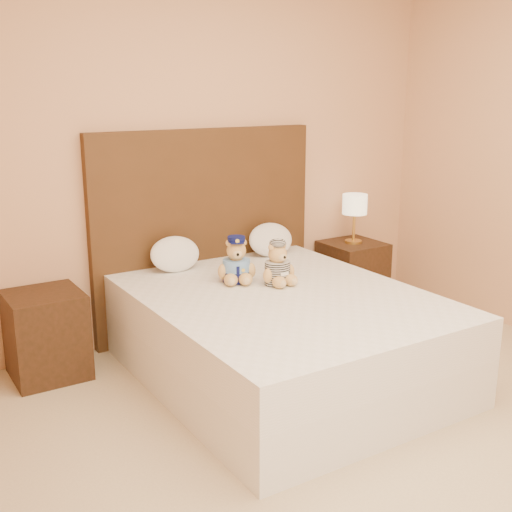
{
  "coord_description": "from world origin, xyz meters",
  "views": [
    {
      "loc": [
        -2.13,
        -1.9,
        1.79
      ],
      "look_at": [
        -0.04,
        1.45,
        0.74
      ],
      "focal_mm": 45.0,
      "sensor_mm": 36.0,
      "label": 1
    }
  ],
  "objects_px": {
    "nightstand_left": "(47,335)",
    "teddy_prisoner": "(278,263)",
    "bed": "(282,336)",
    "nightstand_right": "(352,275)",
    "lamp": "(355,207)",
    "teddy_police": "(236,260)",
    "pillow_right": "(271,238)",
    "pillow_left": "(175,252)"
  },
  "relations": [
    {
      "from": "pillow_left",
      "to": "pillow_right",
      "type": "bearing_deg",
      "value": 0.0
    },
    {
      "from": "teddy_police",
      "to": "teddy_prisoner",
      "type": "xyz_separation_m",
      "value": [
        0.2,
        -0.18,
        -0.01
      ]
    },
    {
      "from": "nightstand_left",
      "to": "teddy_police",
      "type": "height_order",
      "value": "teddy_police"
    },
    {
      "from": "bed",
      "to": "nightstand_left",
      "type": "distance_m",
      "value": 1.48
    },
    {
      "from": "teddy_prisoner",
      "to": "pillow_left",
      "type": "relative_size",
      "value": 0.76
    },
    {
      "from": "bed",
      "to": "teddy_police",
      "type": "relative_size",
      "value": 6.64
    },
    {
      "from": "bed",
      "to": "teddy_prisoner",
      "type": "bearing_deg",
      "value": 64.63
    },
    {
      "from": "bed",
      "to": "nightstand_left",
      "type": "relative_size",
      "value": 3.64
    },
    {
      "from": "teddy_prisoner",
      "to": "nightstand_left",
      "type": "bearing_deg",
      "value": 152.93
    },
    {
      "from": "pillow_left",
      "to": "pillow_right",
      "type": "distance_m",
      "value": 0.79
    },
    {
      "from": "nightstand_left",
      "to": "pillow_right",
      "type": "height_order",
      "value": "pillow_right"
    },
    {
      "from": "nightstand_left",
      "to": "lamp",
      "type": "bearing_deg",
      "value": 0.0
    },
    {
      "from": "teddy_police",
      "to": "nightstand_left",
      "type": "bearing_deg",
      "value": -177.38
    },
    {
      "from": "teddy_prisoner",
      "to": "pillow_left",
      "type": "height_order",
      "value": "teddy_prisoner"
    },
    {
      "from": "bed",
      "to": "teddy_prisoner",
      "type": "xyz_separation_m",
      "value": [
        0.09,
        0.19,
        0.41
      ]
    },
    {
      "from": "nightstand_right",
      "to": "teddy_prisoner",
      "type": "distance_m",
      "value": 1.37
    },
    {
      "from": "teddy_police",
      "to": "pillow_right",
      "type": "bearing_deg",
      "value": 62.13
    },
    {
      "from": "teddy_prisoner",
      "to": "pillow_right",
      "type": "bearing_deg",
      "value": 57.47
    },
    {
      "from": "teddy_police",
      "to": "pillow_right",
      "type": "relative_size",
      "value": 0.81
    },
    {
      "from": "nightstand_right",
      "to": "pillow_left",
      "type": "distance_m",
      "value": 1.63
    },
    {
      "from": "bed",
      "to": "lamp",
      "type": "distance_m",
      "value": 1.59
    },
    {
      "from": "pillow_right",
      "to": "bed",
      "type": "bearing_deg",
      "value": -118.93
    },
    {
      "from": "nightstand_right",
      "to": "teddy_police",
      "type": "bearing_deg",
      "value": -162.5
    },
    {
      "from": "nightstand_left",
      "to": "pillow_right",
      "type": "relative_size",
      "value": 1.48
    },
    {
      "from": "lamp",
      "to": "pillow_right",
      "type": "distance_m",
      "value": 0.81
    },
    {
      "from": "nightstand_right",
      "to": "lamp",
      "type": "distance_m",
      "value": 0.57
    },
    {
      "from": "teddy_prisoner",
      "to": "nightstand_right",
      "type": "bearing_deg",
      "value": 25.17
    },
    {
      "from": "teddy_prisoner",
      "to": "pillow_right",
      "type": "xyz_separation_m",
      "value": [
        0.37,
        0.64,
        -0.01
      ]
    },
    {
      "from": "nightstand_left",
      "to": "teddy_prisoner",
      "type": "distance_m",
      "value": 1.53
    },
    {
      "from": "lamp",
      "to": "teddy_police",
      "type": "xyz_separation_m",
      "value": [
        -1.36,
        -0.43,
        -0.15
      ]
    },
    {
      "from": "bed",
      "to": "pillow_right",
      "type": "xyz_separation_m",
      "value": [
        0.46,
        0.83,
        0.41
      ]
    },
    {
      "from": "teddy_police",
      "to": "pillow_left",
      "type": "bearing_deg",
      "value": 139.22
    },
    {
      "from": "teddy_prisoner",
      "to": "lamp",
      "type": "bearing_deg",
      "value": 25.17
    },
    {
      "from": "bed",
      "to": "nightstand_right",
      "type": "bearing_deg",
      "value": 32.62
    },
    {
      "from": "bed",
      "to": "pillow_right",
      "type": "height_order",
      "value": "pillow_right"
    },
    {
      "from": "bed",
      "to": "teddy_prisoner",
      "type": "distance_m",
      "value": 0.46
    },
    {
      "from": "nightstand_right",
      "to": "pillow_right",
      "type": "relative_size",
      "value": 1.48
    },
    {
      "from": "pillow_right",
      "to": "lamp",
      "type": "bearing_deg",
      "value": -2.17
    },
    {
      "from": "lamp",
      "to": "pillow_right",
      "type": "height_order",
      "value": "lamp"
    },
    {
      "from": "nightstand_right",
      "to": "pillow_left",
      "type": "relative_size",
      "value": 1.51
    },
    {
      "from": "nightstand_left",
      "to": "nightstand_right",
      "type": "relative_size",
      "value": 1.0
    },
    {
      "from": "nightstand_left",
      "to": "pillow_left",
      "type": "bearing_deg",
      "value": 1.88
    }
  ]
}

